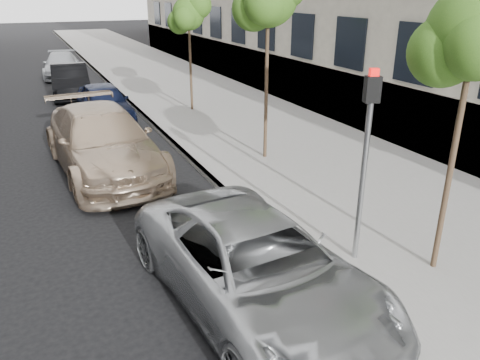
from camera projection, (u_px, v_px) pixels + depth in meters
sidewalk at (157, 74)px, 27.72m from camera, size 6.40×72.00×0.14m
curb at (103, 78)px, 26.52m from camera, size 0.15×72.00×0.14m
tree_near at (477, 32)px, 6.83m from camera, size 1.76×1.56×4.86m
tree_far at (189, 14)px, 17.88m from camera, size 1.61×1.41×4.52m
signal_pole at (366, 147)px, 7.81m from camera, size 0.29×0.25×3.42m
minivan at (256, 266)px, 7.23m from camera, size 2.88×5.46×1.46m
suv at (103, 141)px, 12.74m from camera, size 2.83×6.14×1.74m
sedan_blue at (104, 102)px, 17.94m from camera, size 1.85×4.20×1.40m
sedan_black at (70, 81)px, 21.81m from camera, size 1.90×4.67×1.51m
sedan_rear at (62, 65)px, 27.01m from camera, size 2.46×4.85×1.35m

